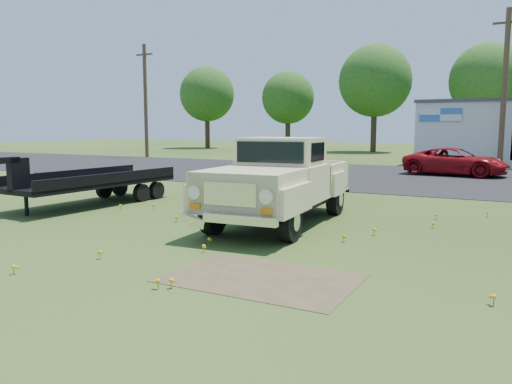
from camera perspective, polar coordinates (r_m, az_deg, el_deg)
ground at (r=11.35m, az=0.84°, el=-4.82°), size 140.00×140.00×0.00m
asphalt_lot at (r=25.50m, az=16.44°, el=1.67°), size 90.00×14.00×0.02m
dirt_patch_a at (r=8.11m, az=0.59°, el=-9.82°), size 3.00×2.00×0.01m
dirt_patch_b at (r=15.31m, az=0.17°, el=-1.64°), size 2.20×1.60×0.01m
utility_pole_west at (r=41.87m, az=-12.51°, el=10.21°), size 1.60×0.30×9.00m
utility_pole_mid at (r=31.97m, az=26.51°, el=10.56°), size 1.60×0.30×9.00m
treeline_a at (r=59.97m, az=-5.62°, el=11.06°), size 6.40×6.40×9.52m
treeline_b at (r=55.95m, az=3.68°, el=10.69°), size 5.76×5.76×8.57m
treeline_c at (r=51.28m, az=13.45°, el=12.24°), size 7.04×7.04×10.47m
treeline_d at (r=50.64m, az=24.97°, el=11.47°), size 6.72×6.72×10.00m
vintage_pickup_truck at (r=12.44m, az=2.82°, el=1.30°), size 2.73×6.11×2.17m
flatbed_trailer at (r=16.37m, az=-18.29°, el=1.46°), size 2.29×6.10×1.64m
red_pickup at (r=26.99m, az=21.81°, el=3.20°), size 5.20×2.91×1.37m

